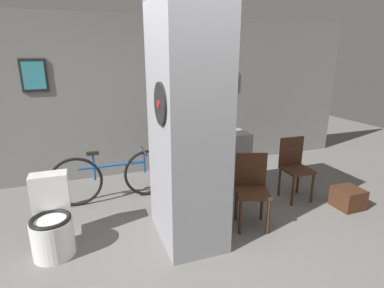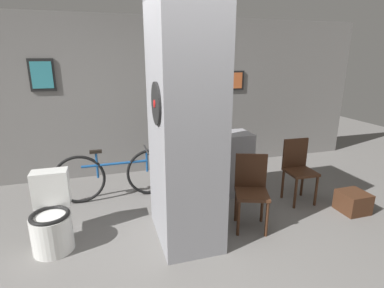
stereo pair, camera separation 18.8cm
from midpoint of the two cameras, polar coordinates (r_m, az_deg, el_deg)
name	(u,v)px [view 1 (the left image)]	position (r m, az deg, el deg)	size (l,w,h in m)	color
ground_plane	(201,260)	(3.23, -0.14, -21.22)	(14.00, 14.00, 0.00)	slate
wall_back	(144,98)	(5.15, -10.20, 8.69)	(8.00, 0.09, 2.60)	gray
pillar_center	(187,124)	(3.10, -2.72, 3.89)	(0.66, 0.97, 2.60)	gray
counter_shelf	(207,165)	(4.32, 1.68, -4.08)	(1.21, 0.44, 0.92)	gray
toilet	(52,223)	(3.53, -26.56, -13.30)	(0.41, 0.57, 0.79)	silver
chair_near_pillar	(252,187)	(3.62, 9.85, -8.03)	(0.48, 0.48, 0.87)	#422616
chair_by_doorway	(294,165)	(4.45, 17.80, -3.90)	(0.39, 0.39, 0.87)	#422616
bicycle	(114,176)	(4.36, -15.91, -5.95)	(1.67, 0.42, 0.75)	black
bottle_tall	(202,126)	(4.13, 0.62, 3.41)	(0.08, 0.08, 0.34)	#19598C
bottle_short	(194,128)	(4.11, -0.90, 3.05)	(0.07, 0.07, 0.28)	olive
floor_crate	(348,198)	(4.56, 26.53, -9.19)	(0.34, 0.34, 0.27)	#422616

